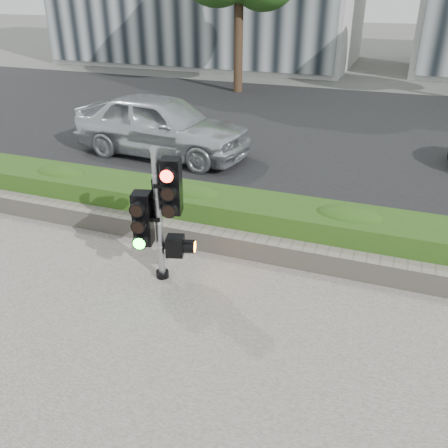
% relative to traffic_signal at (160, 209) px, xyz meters
% --- Properties ---
extents(ground, '(120.00, 120.00, 0.00)m').
position_rel_traffic_signal_xyz_m(ground, '(0.93, -0.88, -1.14)').
color(ground, '#51514C').
rests_on(ground, ground).
extents(road, '(60.00, 13.00, 0.02)m').
position_rel_traffic_signal_xyz_m(road, '(0.93, 9.12, -1.13)').
color(road, black).
rests_on(road, ground).
extents(curb, '(60.00, 0.25, 0.12)m').
position_rel_traffic_signal_xyz_m(curb, '(0.93, 2.27, -1.08)').
color(curb, gray).
rests_on(curb, ground).
extents(stone_wall, '(12.00, 0.32, 0.34)m').
position_rel_traffic_signal_xyz_m(stone_wall, '(0.93, 1.02, -0.94)').
color(stone_wall, gray).
rests_on(stone_wall, sidewalk).
extents(hedge, '(12.00, 1.00, 0.68)m').
position_rel_traffic_signal_xyz_m(hedge, '(0.93, 1.67, -0.77)').
color(hedge, '#4F7A25').
rests_on(hedge, sidewalk).
extents(traffic_signal, '(0.73, 0.61, 2.01)m').
position_rel_traffic_signal_xyz_m(traffic_signal, '(0.00, 0.00, 0.00)').
color(traffic_signal, black).
rests_on(traffic_signal, sidewalk).
extents(car_silver, '(4.69, 2.20, 1.55)m').
position_rel_traffic_signal_xyz_m(car_silver, '(-2.66, 5.14, -0.34)').
color(car_silver, silver).
rests_on(car_silver, road).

